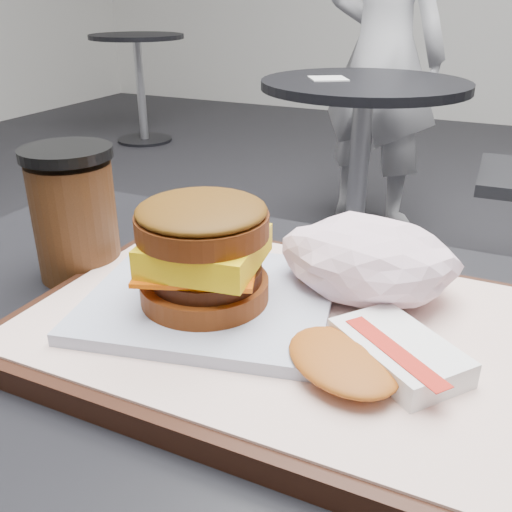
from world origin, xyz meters
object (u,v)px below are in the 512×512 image
(coffee_cup, at_px, (75,215))
(neighbor_table, at_px, (361,139))
(serving_tray, at_px, (272,326))
(hash_brown, at_px, (374,355))
(patron, at_px, (383,55))
(crumpled_wrapper, at_px, (369,259))
(breakfast_sandwich, at_px, (206,263))

(coffee_cup, distance_m, neighbor_table, 1.60)
(serving_tray, height_order, hash_brown, hash_brown)
(neighbor_table, relative_size, patron, 0.49)
(hash_brown, xyz_separation_m, coffee_cup, (-0.30, 0.06, 0.03))
(serving_tray, relative_size, coffee_cup, 3.05)
(hash_brown, distance_m, coffee_cup, 0.31)
(serving_tray, relative_size, hash_brown, 2.81)
(serving_tray, bearing_deg, patron, 101.49)
(coffee_cup, relative_size, patron, 0.08)
(crumpled_wrapper, xyz_separation_m, neighbor_table, (-0.41, 1.53, -0.27))
(serving_tray, bearing_deg, crumpled_wrapper, 49.69)
(breakfast_sandwich, bearing_deg, coffee_cup, 167.37)
(hash_brown, bearing_deg, serving_tray, 158.54)
(breakfast_sandwich, relative_size, neighbor_table, 0.30)
(breakfast_sandwich, xyz_separation_m, patron, (-0.41, 2.28, -0.06))
(hash_brown, distance_m, crumpled_wrapper, 0.11)
(serving_tray, distance_m, neighbor_table, 1.65)
(neighbor_table, bearing_deg, patron, 99.02)
(hash_brown, bearing_deg, patron, 103.42)
(crumpled_wrapper, distance_m, patron, 2.26)
(neighbor_table, bearing_deg, coffee_cup, -84.82)
(hash_brown, height_order, coffee_cup, coffee_cup)
(coffee_cup, height_order, patron, patron)
(crumpled_wrapper, bearing_deg, patron, 103.23)
(patron, bearing_deg, breakfast_sandwich, 114.38)
(breakfast_sandwich, bearing_deg, hash_brown, -9.76)
(coffee_cup, bearing_deg, neighbor_table, 95.18)
(patron, bearing_deg, serving_tray, 115.68)
(serving_tray, xyz_separation_m, hash_brown, (0.09, -0.03, 0.02))
(crumpled_wrapper, bearing_deg, serving_tray, -130.31)
(serving_tray, height_order, patron, patron)
(serving_tray, bearing_deg, coffee_cup, 173.21)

